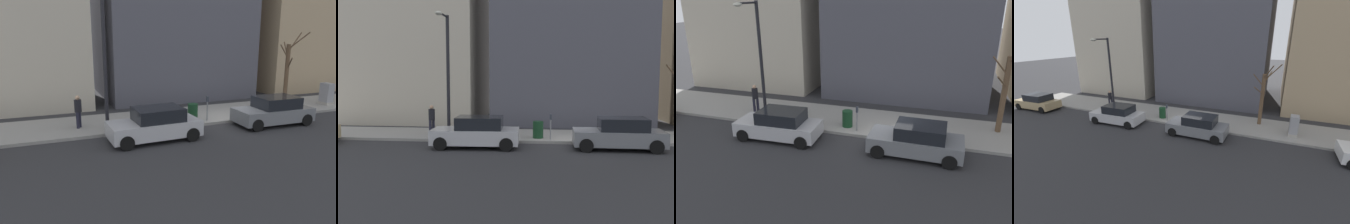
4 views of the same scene
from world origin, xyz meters
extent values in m
plane|color=#2B2B2D|center=(0.00, 0.00, 0.00)|extent=(120.00, 120.00, 0.00)
cube|color=gray|center=(2.00, 0.00, 0.07)|extent=(4.00, 36.00, 0.15)
cylinder|color=black|center=(-0.27, -10.66, 0.32)|extent=(0.23, 0.64, 0.64)
cube|color=slate|center=(-1.06, -1.58, 0.57)|extent=(1.87, 4.23, 0.70)
cube|color=black|center=(-1.06, -1.78, 1.22)|extent=(1.63, 2.22, 0.60)
cylinder|color=black|center=(-1.89, -0.01, 0.32)|extent=(0.23, 0.64, 0.64)
cylinder|color=black|center=(-0.19, -0.04, 0.32)|extent=(0.23, 0.64, 0.64)
cylinder|color=black|center=(-1.93, -3.11, 0.32)|extent=(0.23, 0.64, 0.64)
cylinder|color=black|center=(-0.24, -3.14, 0.32)|extent=(0.23, 0.64, 0.64)
cube|color=#B7B7BC|center=(-1.27, 5.24, 0.57)|extent=(1.95, 4.26, 0.70)
cube|color=black|center=(-1.26, 5.04, 1.22)|extent=(1.68, 2.26, 0.60)
cylinder|color=black|center=(-2.17, 6.76, 0.32)|extent=(0.24, 0.65, 0.64)
cylinder|color=black|center=(-0.47, 6.82, 0.32)|extent=(0.24, 0.65, 0.64)
cylinder|color=black|center=(-2.06, 3.66, 0.32)|extent=(0.24, 0.65, 0.64)
cylinder|color=black|center=(-0.36, 3.72, 0.32)|extent=(0.24, 0.65, 0.64)
cube|color=tan|center=(-1.29, 14.77, 0.57)|extent=(1.93, 4.25, 0.70)
cube|color=black|center=(-1.28, 14.57, 1.22)|extent=(1.67, 2.25, 0.60)
cylinder|color=black|center=(-2.19, 16.30, 0.32)|extent=(0.24, 0.65, 0.64)
cylinder|color=black|center=(-0.49, 16.35, 0.32)|extent=(0.24, 0.65, 0.64)
cylinder|color=black|center=(-2.09, 13.20, 0.32)|extent=(0.24, 0.65, 0.64)
cylinder|color=black|center=(-0.39, 13.25, 0.32)|extent=(0.24, 0.65, 0.64)
cylinder|color=slate|center=(0.45, 1.59, 0.68)|extent=(0.07, 0.07, 1.05)
cube|color=#2D333D|center=(0.45, 1.59, 1.35)|extent=(0.14, 0.10, 0.30)
cube|color=#A8A399|center=(1.30, -7.86, 0.24)|extent=(0.83, 0.60, 0.18)
cube|color=#939399|center=(1.30, -7.86, 0.96)|extent=(0.75, 0.55, 1.25)
cylinder|color=black|center=(0.55, 7.05, 3.40)|extent=(0.18, 0.18, 6.50)
cylinder|color=black|center=(-0.25, 7.05, 6.55)|extent=(1.60, 0.10, 0.10)
ellipsoid|color=beige|center=(-1.05, 7.05, 6.50)|extent=(0.56, 0.32, 0.20)
cylinder|color=brown|center=(2.60, -5.50, 2.13)|extent=(0.28, 0.28, 3.96)
cylinder|color=brown|center=(2.06, -5.24, 2.95)|extent=(1.07, 0.68, 0.78)
cylinder|color=brown|center=(2.68, -6.05, 4.24)|extent=(0.22, 1.16, 1.29)
cylinder|color=brown|center=(3.11, -5.71, 3.78)|extent=(1.04, 0.55, 0.93)
cylinder|color=brown|center=(2.52, -5.11, 3.64)|extent=(0.22, 0.84, 0.96)
cylinder|color=brown|center=(2.01, -5.77, 4.34)|extent=(1.21, 0.68, 1.14)
cylinder|color=#14381E|center=(0.90, 2.24, 0.60)|extent=(0.56, 0.56, 0.90)
cylinder|color=#1E1E2D|center=(1.46, 8.36, 0.56)|extent=(0.16, 0.16, 0.82)
cylinder|color=#1E1E2D|center=(1.66, 8.24, 0.56)|extent=(0.16, 0.16, 0.82)
cylinder|color=black|center=(1.56, 8.30, 1.28)|extent=(0.36, 0.36, 0.62)
sphere|color=tan|center=(1.56, 8.30, 1.70)|extent=(0.22, 0.22, 0.22)
camera|label=1|loc=(-14.96, 9.90, 4.83)|focal=35.00mm
camera|label=2|loc=(-19.04, 1.91, 3.60)|focal=40.00mm
camera|label=3|loc=(-14.90, -2.52, 7.08)|focal=35.00mm
camera|label=4|loc=(-15.07, -6.37, 6.77)|focal=24.00mm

